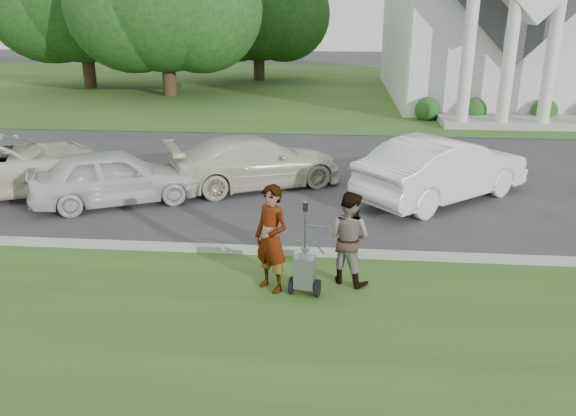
# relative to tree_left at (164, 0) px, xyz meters

# --- Properties ---
(ground) EXTENTS (120.00, 120.00, 0.00)m
(ground) POSITION_rel_tree_left_xyz_m (8.01, -21.99, -5.11)
(ground) COLOR #333335
(ground) RESTS_ON ground
(grass_strip) EXTENTS (80.00, 7.00, 0.01)m
(grass_strip) POSITION_rel_tree_left_xyz_m (8.01, -24.99, -5.11)
(grass_strip) COLOR #2C521C
(grass_strip) RESTS_ON ground
(church_lawn) EXTENTS (80.00, 30.00, 0.01)m
(church_lawn) POSITION_rel_tree_left_xyz_m (8.01, 5.01, -5.11)
(church_lawn) COLOR #2C521C
(church_lawn) RESTS_ON ground
(curb) EXTENTS (80.00, 0.18, 0.15)m
(curb) POSITION_rel_tree_left_xyz_m (8.01, -21.44, -5.04)
(curb) COLOR #9E9E93
(curb) RESTS_ON ground
(tree_left) EXTENTS (10.63, 8.40, 9.71)m
(tree_left) POSITION_rel_tree_left_xyz_m (0.00, 0.00, 0.00)
(tree_left) COLOR #332316
(tree_left) RESTS_ON ground
(tree_back) EXTENTS (9.61, 7.60, 8.89)m
(tree_back) POSITION_rel_tree_left_xyz_m (4.00, 8.00, -0.38)
(tree_back) COLOR #332316
(tree_back) RESTS_ON ground
(striping_cart) EXTENTS (0.59, 1.07, 0.95)m
(striping_cart) POSITION_rel_tree_left_xyz_m (9.12, -23.05, -4.70)
(striping_cart) COLOR black
(striping_cart) RESTS_ON ground
(person_left) EXTENTS (0.81, 0.77, 1.87)m
(person_left) POSITION_rel_tree_left_xyz_m (8.54, -22.91, -4.18)
(person_left) COLOR #999999
(person_left) RESTS_ON ground
(person_right) EXTENTS (1.02, 0.95, 1.68)m
(person_right) POSITION_rel_tree_left_xyz_m (9.84, -22.51, -4.27)
(person_right) COLOR #999999
(person_right) RESTS_ON ground
(parking_meter_near) EXTENTS (0.09, 0.08, 1.30)m
(parking_meter_near) POSITION_rel_tree_left_xyz_m (9.05, -21.95, -4.29)
(parking_meter_near) COLOR gray
(parking_meter_near) RESTS_ON ground
(car_b) EXTENTS (4.35, 3.20, 1.38)m
(car_b) POSITION_rel_tree_left_xyz_m (4.13, -18.64, -4.42)
(car_b) COLOR silver
(car_b) RESTS_ON ground
(car_c) EXTENTS (5.10, 3.80, 1.37)m
(car_c) POSITION_rel_tree_left_xyz_m (7.39, -16.90, -4.42)
(car_c) COLOR beige
(car_c) RESTS_ON ground
(car_d) EXTENTS (4.82, 4.50, 1.61)m
(car_d) POSITION_rel_tree_left_xyz_m (12.28, -17.59, -4.30)
(car_d) COLOR white
(car_d) RESTS_ON ground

